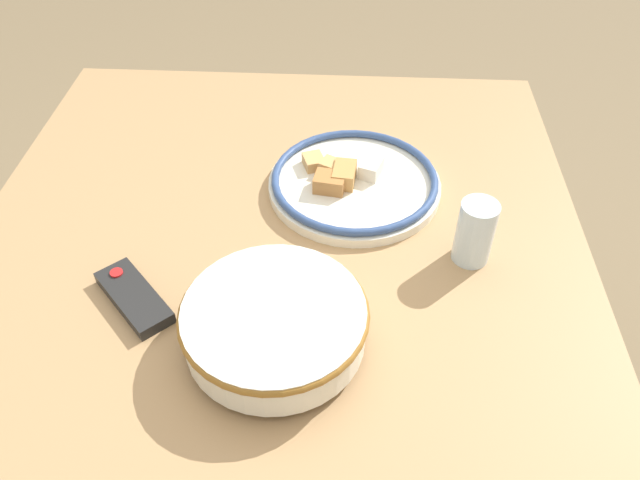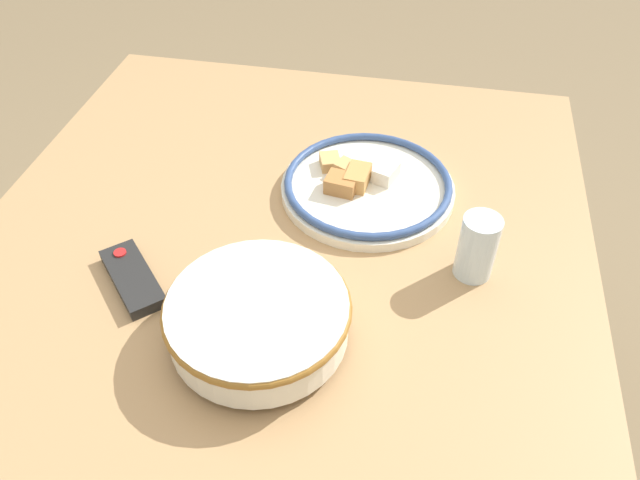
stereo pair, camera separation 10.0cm
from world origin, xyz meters
name	(u,v)px [view 2 (the right image)]	position (x,y,z in m)	size (l,w,h in m)	color
ground_plane	(293,451)	(0.00, 0.00, 0.00)	(8.00, 8.00, 0.00)	#7F6B4C
dining_table	(282,272)	(0.00, 0.00, 0.65)	(1.14, 1.04, 0.73)	tan
noodle_bowl	(258,318)	(-0.21, -0.02, 0.78)	(0.26, 0.26, 0.08)	silver
food_plate	(367,185)	(0.15, -0.13, 0.75)	(0.32, 0.32, 0.05)	silver
tv_remote	(133,278)	(-0.14, 0.20, 0.74)	(0.15, 0.14, 0.02)	black
drinking_glass	(477,247)	(-0.02, -0.32, 0.79)	(0.06, 0.06, 0.11)	silver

